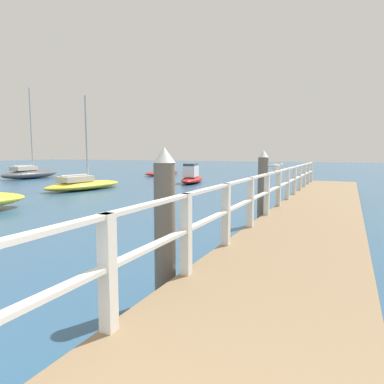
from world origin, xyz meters
name	(u,v)px	position (x,y,z in m)	size (l,w,h in m)	color
pier_deck	(316,217)	(0.00, 10.10, 0.25)	(2.23, 20.21, 0.49)	#846B4C
pier_railing	(279,184)	(-1.03, 10.10, 1.11)	(0.12, 18.73, 1.01)	silver
dock_piling_near	(165,226)	(-1.41, 4.06, 1.04)	(0.29, 0.29, 2.07)	#6B6056
dock_piling_far	(263,187)	(-1.41, 9.79, 1.04)	(0.29, 0.29, 2.07)	#6B6056
seagull_foreground	(276,166)	(-1.03, 9.55, 1.63)	(0.47, 0.23, 0.21)	white
boat_1	(163,171)	(-14.34, 27.80, 0.41)	(1.93, 4.85, 1.25)	red
boat_3	(30,173)	(-21.86, 20.04, 0.40)	(1.81, 5.22, 6.93)	#4C4C51
boat_4	(83,184)	(-12.36, 15.11, 0.30)	(2.29, 5.15, 5.03)	gold
boat_5	(192,176)	(-8.75, 21.42, 0.43)	(2.12, 4.40, 1.30)	red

